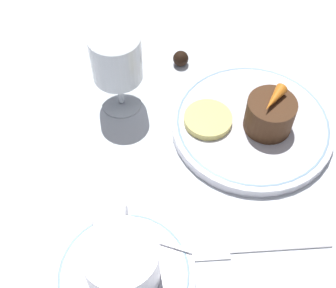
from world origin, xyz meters
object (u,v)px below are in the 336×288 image
(dessert_cake, at_px, (270,115))
(fork, at_px, (242,249))
(wine_glass, at_px, (117,61))
(dinner_plate, at_px, (252,126))
(coffee_cup, at_px, (122,262))

(dessert_cake, bearing_deg, fork, 164.33)
(wine_glass, height_order, dessert_cake, wine_glass)
(dinner_plate, height_order, fork, dinner_plate)
(dinner_plate, distance_m, fork, 0.18)
(fork, bearing_deg, dessert_cake, -15.67)
(dinner_plate, bearing_deg, dessert_cake, -102.09)
(coffee_cup, height_order, fork, coffee_cup)
(wine_glass, bearing_deg, coffee_cup, -176.03)
(wine_glass, xyz_separation_m, fork, (-0.23, -0.15, -0.08))
(wine_glass, distance_m, dessert_cake, 0.21)
(fork, bearing_deg, wine_glass, 34.02)
(dinner_plate, distance_m, wine_glass, 0.20)
(fork, distance_m, dessert_cake, 0.18)
(coffee_cup, relative_size, fork, 0.63)
(coffee_cup, height_order, wine_glass, wine_glass)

